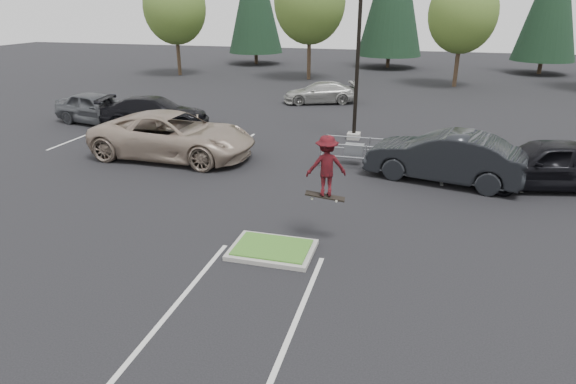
% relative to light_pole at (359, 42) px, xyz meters
% --- Properties ---
extents(ground, '(120.00, 120.00, 0.00)m').
position_rel_light_pole_xyz_m(ground, '(-0.50, -12.00, -4.56)').
color(ground, black).
rests_on(ground, ground).
extents(grass_median, '(2.20, 1.60, 0.16)m').
position_rel_light_pole_xyz_m(grass_median, '(-0.50, -12.00, -4.48)').
color(grass_median, '#9B9790').
rests_on(grass_median, ground).
extents(stall_lines, '(22.62, 17.60, 0.01)m').
position_rel_light_pole_xyz_m(stall_lines, '(-1.85, -5.98, -4.56)').
color(stall_lines, beige).
rests_on(stall_lines, ground).
extents(light_pole, '(0.70, 0.60, 10.12)m').
position_rel_light_pole_xyz_m(light_pole, '(0.00, 0.00, 0.00)').
color(light_pole, '#9B9790').
rests_on(light_pole, ground).
extents(decid_a, '(5.44, 5.44, 8.91)m').
position_rel_light_pole_xyz_m(decid_a, '(-18.51, 18.03, 1.02)').
color(decid_a, '#38281C').
rests_on(decid_a, ground).
extents(decid_b, '(5.89, 5.89, 9.64)m').
position_rel_light_pole_xyz_m(decid_b, '(-6.51, 18.53, 1.48)').
color(decid_b, '#38281C').
rests_on(decid_b, ground).
extents(decid_c, '(5.12, 5.12, 8.38)m').
position_rel_light_pole_xyz_m(decid_c, '(5.49, 17.83, 0.69)').
color(decid_c, '#38281C').
rests_on(decid_c, ground).
extents(cart_corral, '(3.65, 1.34, 1.03)m').
position_rel_light_pole_xyz_m(cart_corral, '(0.69, -4.00, -3.91)').
color(cart_corral, '#999CA1').
rests_on(cart_corral, ground).
extents(skateboarder, '(1.21, 0.93, 1.78)m').
position_rel_light_pole_xyz_m(skateboarder, '(0.70, -11.00, -2.36)').
color(skateboarder, black).
rests_on(skateboarder, ground).
extents(car_l_tan, '(6.99, 3.33, 1.92)m').
position_rel_light_pole_xyz_m(car_l_tan, '(-7.00, -5.00, -3.60)').
color(car_l_tan, gray).
rests_on(car_l_tan, ground).
extents(car_l_black, '(5.97, 3.28, 1.64)m').
position_rel_light_pole_xyz_m(car_l_black, '(-10.50, -0.50, -3.74)').
color(car_l_black, black).
rests_on(car_l_black, ground).
extents(car_l_grey, '(5.32, 3.03, 1.71)m').
position_rel_light_pole_xyz_m(car_l_grey, '(-14.00, -0.50, -3.71)').
color(car_l_grey, '#46484D').
rests_on(car_l_grey, ground).
extents(car_r_charc, '(5.91, 3.11, 1.85)m').
position_rel_light_pole_xyz_m(car_r_charc, '(4.00, -5.00, -3.63)').
color(car_r_charc, black).
rests_on(car_r_charc, ground).
extents(car_r_black, '(5.56, 3.19, 1.78)m').
position_rel_light_pole_xyz_m(car_r_black, '(7.50, -4.83, -3.67)').
color(car_r_black, black).
rests_on(car_r_black, ground).
extents(car_far_silver, '(5.12, 3.45, 1.38)m').
position_rel_light_pole_xyz_m(car_far_silver, '(-3.35, 8.40, -3.87)').
color(car_far_silver, '#A7A6A1').
rests_on(car_far_silver, ground).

